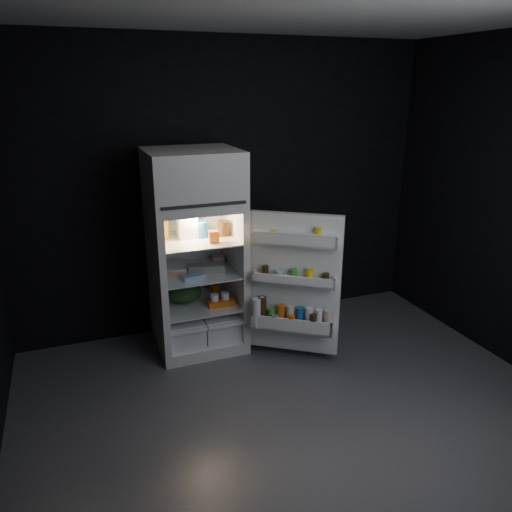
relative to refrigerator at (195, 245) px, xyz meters
name	(u,v)px	position (x,y,z in m)	size (l,w,h in m)	color
floor	(299,415)	(0.41, -1.32, -0.96)	(4.00, 3.40, 0.00)	#54545A
ceiling	(313,4)	(0.41, -1.32, 1.74)	(4.00, 3.40, 0.00)	silver
wall_back	(225,189)	(0.41, 0.38, 0.39)	(4.00, 0.00, 2.70)	black
refrigerator	(195,245)	(0.00, 0.00, 0.00)	(0.76, 0.71, 1.78)	white
fridge_door	(294,288)	(0.68, -0.59, -0.28)	(0.70, 0.57, 1.22)	white
milk_jug	(187,224)	(-0.06, 0.01, 0.19)	(0.16, 0.16, 0.24)	white
mayo_jar	(201,230)	(0.06, -0.03, 0.14)	(0.11, 0.11, 0.14)	#1B5296
jam_jar	(223,228)	(0.25, -0.04, 0.14)	(0.11, 0.11, 0.13)	#31210D
amber_bottle	(164,226)	(-0.25, 0.06, 0.18)	(0.08, 0.08, 0.22)	orange
small_carton	(214,237)	(0.12, -0.21, 0.12)	(0.08, 0.06, 0.10)	#D35C18
egg_carton	(206,268)	(0.07, -0.10, -0.19)	(0.31, 0.12, 0.07)	gray
pie	(177,268)	(-0.16, 0.05, -0.21)	(0.33, 0.33, 0.04)	tan
flat_package	(193,277)	(-0.08, -0.22, -0.21)	(0.18, 0.09, 0.04)	#86A7CF
wrapped_pkg	(219,259)	(0.26, 0.14, -0.20)	(0.11, 0.09, 0.05)	beige
produce_bag	(184,292)	(-0.11, 0.00, -0.43)	(0.31, 0.26, 0.20)	#193815
yogurt_tray	(221,302)	(0.18, -0.17, -0.50)	(0.24, 0.13, 0.05)	#CC5C11
small_can_red	(215,289)	(0.20, 0.10, -0.48)	(0.07, 0.07, 0.09)	#CC5C11
small_can_silver	(218,287)	(0.24, 0.14, -0.48)	(0.06, 0.06, 0.09)	silver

